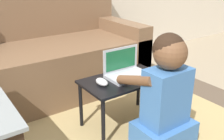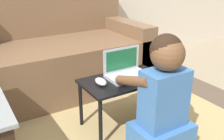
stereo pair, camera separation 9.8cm
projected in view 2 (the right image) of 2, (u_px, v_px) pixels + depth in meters
The scene contains 6 objects.
area_rug at pixel (138, 136), 1.70m from camera, with size 2.14×1.75×0.01m.
couch at pixel (36, 59), 2.23m from camera, with size 1.88×0.81×0.86m.
laptop_desk at pixel (123, 85), 1.73m from camera, with size 0.55×0.32×0.34m.
laptop at pixel (127, 72), 1.75m from camera, with size 0.28×0.17×0.19m.
computer_mouse at pixel (101, 82), 1.63m from camera, with size 0.06×0.10×0.04m.
person_seated at pixel (163, 100), 1.46m from camera, with size 0.34×0.41×0.71m.
Camera 2 is at (-0.77, -1.08, 1.03)m, focal length 42.00 mm.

